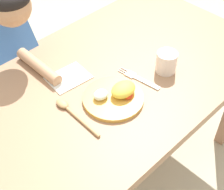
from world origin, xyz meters
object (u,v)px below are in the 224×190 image
(plate, at_px, (115,96))
(fork, at_px, (140,79))
(drinking_cup, at_px, (166,62))
(person, at_px, (15,71))
(spoon, at_px, (70,110))

(plate, xyz_separation_m, fork, (0.14, 0.01, -0.01))
(drinking_cup, bearing_deg, person, 121.86)
(plate, distance_m, spoon, 0.17)
(spoon, relative_size, drinking_cup, 2.66)
(plate, relative_size, person, 0.23)
(drinking_cup, relative_size, person, 0.09)
(spoon, height_order, person, person)
(drinking_cup, bearing_deg, fork, 163.21)
(fork, height_order, person, person)
(plate, distance_m, drinking_cup, 0.26)
(plate, bearing_deg, fork, 3.11)
(fork, xyz_separation_m, drinking_cup, (0.11, -0.03, 0.04))
(spoon, bearing_deg, plate, -111.11)
(drinking_cup, distance_m, person, 0.70)
(spoon, bearing_deg, drinking_cup, -101.14)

